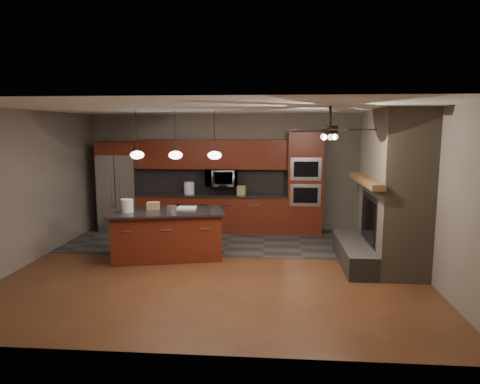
# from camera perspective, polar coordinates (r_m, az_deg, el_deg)

# --- Properties ---
(ground) EXTENTS (7.00, 7.00, 0.00)m
(ground) POSITION_cam_1_polar(r_m,az_deg,el_deg) (7.80, -2.89, -9.96)
(ground) COLOR brown
(ground) RESTS_ON ground
(ceiling) EXTENTS (7.00, 6.00, 0.02)m
(ceiling) POSITION_cam_1_polar(r_m,az_deg,el_deg) (7.41, -3.05, 11.05)
(ceiling) COLOR white
(ceiling) RESTS_ON back_wall
(back_wall) EXTENTS (7.00, 0.02, 2.80)m
(back_wall) POSITION_cam_1_polar(r_m,az_deg,el_deg) (10.44, -0.83, 2.64)
(back_wall) COLOR slate
(back_wall) RESTS_ON ground
(right_wall) EXTENTS (0.02, 6.00, 2.80)m
(right_wall) POSITION_cam_1_polar(r_m,az_deg,el_deg) (7.83, 23.32, -0.04)
(right_wall) COLOR slate
(right_wall) RESTS_ON ground
(left_wall) EXTENTS (0.02, 6.00, 2.80)m
(left_wall) POSITION_cam_1_polar(r_m,az_deg,el_deg) (8.66, -26.61, 0.50)
(left_wall) COLOR slate
(left_wall) RESTS_ON ground
(slate_tile_patch) EXTENTS (7.00, 2.40, 0.01)m
(slate_tile_patch) POSITION_cam_1_polar(r_m,az_deg,el_deg) (9.51, -1.49, -6.50)
(slate_tile_patch) COLOR #393633
(slate_tile_patch) RESTS_ON ground
(fireplace_column) EXTENTS (1.30, 2.10, 2.80)m
(fireplace_column) POSITION_cam_1_polar(r_m,az_deg,el_deg) (8.09, 19.28, -0.30)
(fireplace_column) COLOR #786A55
(fireplace_column) RESTS_ON ground
(back_cabinetry) EXTENTS (3.59, 0.64, 2.20)m
(back_cabinetry) POSITION_cam_1_polar(r_m,az_deg,el_deg) (10.30, -3.59, -0.29)
(back_cabinetry) COLOR #5F1B11
(back_cabinetry) RESTS_ON ground
(oven_tower) EXTENTS (0.80, 0.63, 2.38)m
(oven_tower) POSITION_cam_1_polar(r_m,az_deg,el_deg) (10.14, 8.62, 1.18)
(oven_tower) COLOR #5F1B11
(oven_tower) RESTS_ON ground
(microwave) EXTENTS (0.73, 0.41, 0.50)m
(microwave) POSITION_cam_1_polar(r_m,az_deg,el_deg) (10.23, -2.50, 1.95)
(microwave) COLOR silver
(microwave) RESTS_ON back_cabinetry
(refrigerator) EXTENTS (0.92, 0.75, 2.15)m
(refrigerator) POSITION_cam_1_polar(r_m,az_deg,el_deg) (10.70, -15.65, 0.71)
(refrigerator) COLOR silver
(refrigerator) RESTS_ON ground
(kitchen_island) EXTENTS (2.32, 1.43, 0.92)m
(kitchen_island) POSITION_cam_1_polar(r_m,az_deg,el_deg) (8.30, -9.68, -5.59)
(kitchen_island) COLOR #5F1B11
(kitchen_island) RESTS_ON ground
(white_bucket) EXTENTS (0.32, 0.32, 0.24)m
(white_bucket) POSITION_cam_1_polar(r_m,az_deg,el_deg) (8.23, -14.82, -1.77)
(white_bucket) COLOR silver
(white_bucket) RESTS_ON kitchen_island
(paint_can) EXTENTS (0.24, 0.24, 0.12)m
(paint_can) POSITION_cam_1_polar(r_m,az_deg,el_deg) (8.05, -9.08, -2.24)
(paint_can) COLOR silver
(paint_can) RESTS_ON kitchen_island
(paint_tray) EXTENTS (0.36, 0.26, 0.04)m
(paint_tray) POSITION_cam_1_polar(r_m,az_deg,el_deg) (8.36, -7.08, -2.12)
(paint_tray) COLOR white
(paint_tray) RESTS_ON kitchen_island
(cardboard_box) EXTENTS (0.24, 0.18, 0.14)m
(cardboard_box) POSITION_cam_1_polar(r_m,az_deg,el_deg) (8.38, -11.50, -1.81)
(cardboard_box) COLOR #A27A53
(cardboard_box) RESTS_ON kitchen_island
(counter_bucket) EXTENTS (0.27, 0.27, 0.29)m
(counter_bucket) POSITION_cam_1_polar(r_m,az_deg,el_deg) (10.34, -6.79, 0.53)
(counter_bucket) COLOR silver
(counter_bucket) RESTS_ON back_cabinetry
(counter_box) EXTENTS (0.22, 0.19, 0.22)m
(counter_box) POSITION_cam_1_polar(r_m,az_deg,el_deg) (10.12, 0.23, 0.22)
(counter_box) COLOR tan
(counter_box) RESTS_ON back_cabinetry
(pendant_left) EXTENTS (0.26, 0.26, 0.92)m
(pendant_left) POSITION_cam_1_polar(r_m,az_deg,el_deg) (8.47, -13.56, 4.86)
(pendant_left) COLOR black
(pendant_left) RESTS_ON ceiling
(pendant_center) EXTENTS (0.26, 0.26, 0.92)m
(pendant_center) POSITION_cam_1_polar(r_m,az_deg,el_deg) (8.26, -8.59, 4.92)
(pendant_center) COLOR black
(pendant_center) RESTS_ON ceiling
(pendant_right) EXTENTS (0.26, 0.26, 0.92)m
(pendant_right) POSITION_cam_1_polar(r_m,az_deg,el_deg) (8.13, -3.41, 4.94)
(pendant_right) COLOR black
(pendant_right) RESTS_ON ceiling
(ceiling_fan) EXTENTS (1.27, 1.33, 0.41)m
(ceiling_fan) POSITION_cam_1_polar(r_m,az_deg,el_deg) (6.59, 11.90, 8.21)
(ceiling_fan) COLOR black
(ceiling_fan) RESTS_ON ceiling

